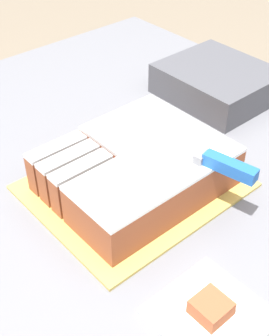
{
  "coord_description": "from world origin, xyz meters",
  "views": [
    {
      "loc": [
        0.41,
        -0.41,
        1.51
      ],
      "look_at": [
        -0.07,
        0.01,
        1.0
      ],
      "focal_mm": 50.0,
      "sensor_mm": 36.0,
      "label": 1
    }
  ],
  "objects": [
    {
      "name": "cake_board",
      "position": [
        -0.07,
        0.01,
        0.96
      ],
      "size": [
        0.3,
        0.35,
        0.01
      ],
      "color": "gold",
      "rests_on": "countertop"
    },
    {
      "name": "cake",
      "position": [
        -0.07,
        0.01,
        1.0
      ],
      "size": [
        0.24,
        0.3,
        0.08
      ],
      "color": "#994C2D",
      "rests_on": "cake_board"
    },
    {
      "name": "knife",
      "position": [
        0.03,
        0.07,
        1.04
      ],
      "size": [
        0.28,
        0.08,
        0.02
      ],
      "rotation": [
        0.0,
        0.0,
        3.35
      ],
      "color": "silver",
      "rests_on": "cake"
    },
    {
      "name": "paper_napkin",
      "position": [
        0.2,
        -0.09,
        0.96
      ],
      "size": [
        0.14,
        0.14,
        0.01
      ],
      "color": "white",
      "rests_on": "countertop"
    },
    {
      "name": "brownie",
      "position": [
        0.2,
        -0.09,
        0.97
      ],
      "size": [
        0.05,
        0.05,
        0.02
      ],
      "color": "#994C2D",
      "rests_on": "paper_napkin"
    },
    {
      "name": "storage_box",
      "position": [
        -0.2,
        0.37,
        0.99
      ],
      "size": [
        0.24,
        0.21,
        0.07
      ],
      "color": "#47474C",
      "rests_on": "countertop"
    }
  ]
}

